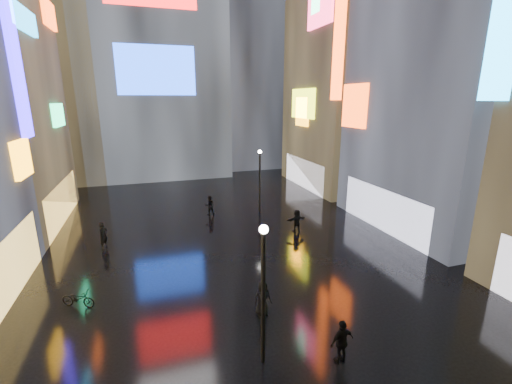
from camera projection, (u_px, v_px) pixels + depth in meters
name	position (u px, v px, depth m)	size (l,w,h in m)	color
ground	(222.00, 232.00, 24.18)	(140.00, 140.00, 0.00)	black
building_right_mid	(467.00, 5.00, 22.20)	(10.28, 13.70, 30.00)	black
building_right_far	(353.00, 49.00, 34.40)	(10.28, 12.00, 28.00)	black
tower_flank_right	(243.00, 39.00, 46.28)	(12.00, 12.00, 34.00)	black
tower_flank_left	(48.00, 62.00, 36.89)	(10.00, 10.00, 26.00)	black
lamp_near	(263.00, 288.00, 11.47)	(0.30, 0.30, 5.20)	black
lamp_far	(260.00, 178.00, 27.67)	(0.30, 0.30, 5.20)	black
pedestrian_3	(342.00, 342.00, 12.02)	(0.98, 0.41, 1.67)	black
pedestrian_4	(262.00, 298.00, 14.71)	(0.79, 0.52, 1.62)	black
pedestrian_5	(297.00, 221.00, 24.11)	(1.48, 0.47, 1.60)	black
pedestrian_6	(103.00, 235.00, 21.39)	(0.62, 0.40, 1.69)	black
pedestrian_7	(210.00, 205.00, 27.62)	(0.76, 0.59, 1.56)	black
umbrella_2	(263.00, 272.00, 14.39)	(0.94, 0.95, 0.86)	black
bicycle	(78.00, 299.00, 15.36)	(0.55, 1.58, 0.83)	black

